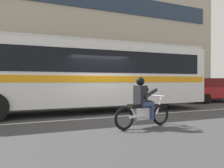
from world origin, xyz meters
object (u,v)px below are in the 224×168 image
(motorcycle_with_rider, at_px, (143,106))
(fire_hydrant, at_px, (97,96))
(transit_bus, at_px, (85,72))
(parked_sedan_curbside, at_px, (211,90))

(motorcycle_with_rider, xyz_separation_m, fire_hydrant, (0.97, 6.77, -0.14))
(transit_bus, relative_size, parked_sedan_curbside, 2.72)
(motorcycle_with_rider, height_order, parked_sedan_curbside, parked_sedan_curbside)
(transit_bus, height_order, parked_sedan_curbside, transit_bus)
(transit_bus, height_order, motorcycle_with_rider, transit_bus)
(transit_bus, xyz_separation_m, motorcycle_with_rider, (0.63, -4.04, -1.23))
(motorcycle_with_rider, bearing_deg, parked_sedan_curbside, 31.58)
(transit_bus, bearing_deg, motorcycle_with_rider, -81.09)
(parked_sedan_curbside, bearing_deg, fire_hydrant, 170.32)
(motorcycle_with_rider, relative_size, parked_sedan_curbside, 0.48)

